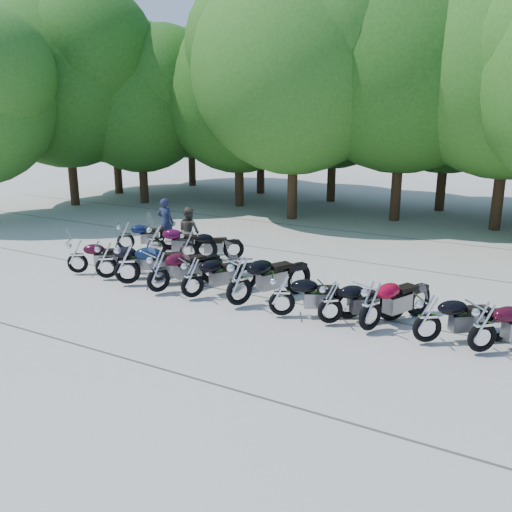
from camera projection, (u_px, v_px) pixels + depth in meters
The scene contains 27 objects.
ground at pixel (226, 314), 13.10m from camera, with size 90.00×90.00×0.00m, color gray.
tree_0 at pixel (113, 95), 29.79m from camera, with size 7.50×7.50×9.21m.
tree_1 at pixel (139, 102), 26.84m from camera, with size 6.97×6.97×8.55m.
tree_2 at pixel (239, 96), 25.89m from camera, with size 7.31×7.31×8.97m.
tree_3 at pixel (295, 70), 22.55m from camera, with size 8.70×8.70×10.67m.
tree_4 at pixel (405, 61), 22.10m from camera, with size 9.13×9.13×11.20m.
tree_9 at pixel (190, 95), 32.77m from camera, with size 7.59×7.59×9.32m.
tree_10 at pixel (261, 91), 29.76m from camera, with size 7.78×7.78×9.55m.
tree_11 at pixel (335, 93), 27.23m from camera, with size 7.56×7.56×9.28m.
tree_12 at pixel (450, 86), 24.60m from camera, with size 7.88×7.88×9.67m.
tree_17 at pixel (64, 80), 25.93m from camera, with size 8.31×8.31×10.20m.
motorcycle_0 at pixel (77, 255), 16.00m from camera, with size 0.64×2.12×1.20m, color #320618, non-canonical shape.
motorcycle_1 at pixel (106, 259), 15.50m from camera, with size 0.67×2.20×1.24m, color black, non-canonical shape.
motorcycle_2 at pixel (127, 262), 14.96m from camera, with size 0.75×2.48×1.40m, color #0C1937, non-canonical shape.
motorcycle_3 at pixel (158, 270), 14.32m from camera, with size 0.71×2.35×1.33m, color #3B0818, non-canonical shape.
motorcycle_4 at pixel (192, 276), 13.93m from camera, with size 0.68×2.23×1.26m, color black, non-canonical shape.
motorcycle_5 at pixel (239, 280), 13.33m from camera, with size 0.78×2.57×1.45m, color black, non-canonical shape.
motorcycle_6 at pixel (282, 293), 12.72m from camera, with size 0.66×2.17×1.23m, color black, non-canonical shape.
motorcycle_7 at pixel (331, 301), 12.27m from camera, with size 0.64×2.11×1.19m, color black, non-canonical shape.
motorcycle_8 at pixel (371, 305), 11.86m from camera, with size 0.72×2.36×1.33m, color maroon, non-canonical shape.
motorcycle_9 at pixel (428, 317), 11.27m from camera, with size 0.66×2.18×1.23m, color black, non-canonical shape.
motorcycle_10 at pixel (483, 326), 10.81m from camera, with size 0.68×2.23×1.26m, color black, non-canonical shape.
motorcycle_11 at pixel (125, 235), 18.58m from camera, with size 0.63×2.08×1.17m, color black, non-canonical shape.
motorcycle_12 at pixel (156, 240), 17.67m from camera, with size 0.70×2.30×1.30m, color #3F0827, non-canonical shape.
motorcycle_13 at pixel (189, 244), 17.41m from camera, with size 0.62×2.03×1.15m, color black, non-canonical shape.
rider_0 at pixel (165, 222), 19.41m from camera, with size 0.62×0.41×1.71m, color #1D223D.
rider_1 at pixel (189, 231), 18.09m from camera, with size 0.80×0.62×1.64m, color #504A39.
Camera 1 is at (6.58, -10.35, 4.87)m, focal length 38.00 mm.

